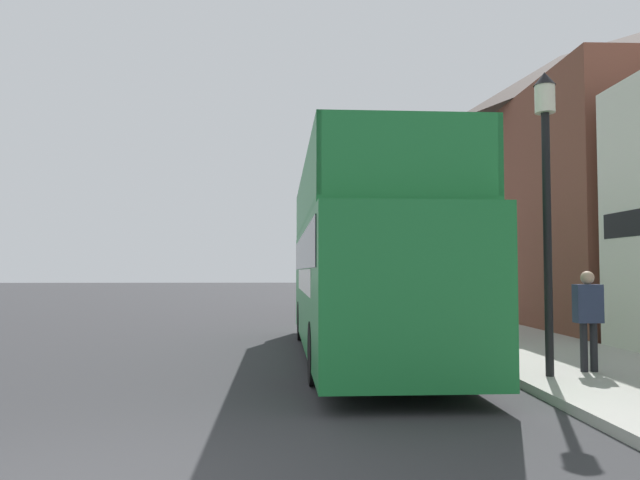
% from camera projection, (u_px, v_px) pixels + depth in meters
% --- Properties ---
extents(ground_plane, '(144.00, 144.00, 0.00)m').
position_uv_depth(ground_plane, '(250.00, 315.00, 25.89)').
color(ground_plane, '#333335').
extents(sidewalk, '(3.54, 108.00, 0.14)m').
position_uv_depth(sidewalk, '(436.00, 318.00, 23.18)').
color(sidewalk, '#ADAAA3').
rests_on(sidewalk, ground_plane).
extents(brick_terrace_rear, '(6.00, 16.38, 9.93)m').
position_uv_depth(brick_terrace_rear, '(563.00, 187.00, 23.29)').
color(brick_terrace_rear, brown).
rests_on(brick_terrace_rear, ground_plane).
extents(tour_bus, '(2.78, 10.84, 3.93)m').
position_uv_depth(tour_bus, '(361.00, 273.00, 13.24)').
color(tour_bus, '#1E7A38').
rests_on(tour_bus, ground_plane).
extents(parked_car_ahead_of_bus, '(1.89, 4.42, 1.41)m').
position_uv_depth(parked_car_ahead_of_bus, '(363.00, 305.00, 21.20)').
color(parked_car_ahead_of_bus, '#9E9EA3').
rests_on(parked_car_ahead_of_bus, ground_plane).
extents(pedestrian_third, '(0.44, 0.24, 1.66)m').
position_uv_depth(pedestrian_third, '(588.00, 311.00, 10.36)').
color(pedestrian_third, '#232328').
rests_on(pedestrian_third, sidewalk).
extents(lamp_post_nearest, '(0.35, 0.35, 4.89)m').
position_uv_depth(lamp_post_nearest, '(546.00, 166.00, 10.04)').
color(lamp_post_nearest, black).
rests_on(lamp_post_nearest, sidewalk).
extents(lamp_post_second, '(0.35, 0.35, 4.29)m').
position_uv_depth(lamp_post_second, '(440.00, 223.00, 17.14)').
color(lamp_post_second, black).
rests_on(lamp_post_second, sidewalk).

